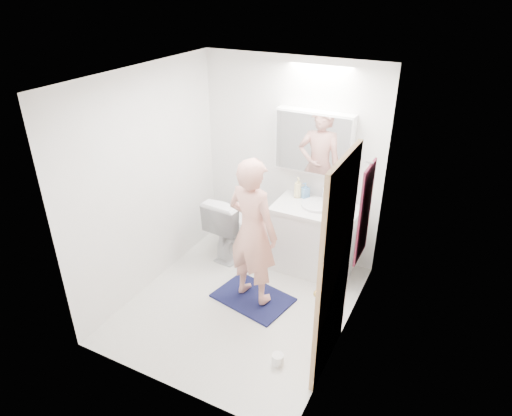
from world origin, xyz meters
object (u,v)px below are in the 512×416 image
Objects in this scene: medicine_cabinet at (314,142)px; toothbrush_cup at (337,201)px; vanity_cabinet at (314,240)px; person at (253,232)px; soap_bottle_a at (298,188)px; soap_bottle_b at (305,190)px; toilet_paper_roll at (278,359)px; toilet at (235,224)px.

medicine_cabinet is 9.05× the size of toothbrush_cup.
vanity_cabinet is 1.14m from medicine_cabinet.
soap_bottle_a is (0.08, 1.00, 0.10)m from person.
soap_bottle_a is at bearing -157.07° from medicine_cabinet.
medicine_cabinet reaches higher than vanity_cabinet.
toilet_paper_roll is at bearing -75.08° from soap_bottle_b.
vanity_cabinet is 0.54m from toothbrush_cup.
toilet_paper_roll is at bearing -77.22° from medicine_cabinet.
toilet is 1.05m from person.
toilet is at bearing -38.34° from person.
toothbrush_cup is 0.88× the size of toilet_paper_roll.
medicine_cabinet is 0.58m from soap_bottle_a.
vanity_cabinet is 1.02× the size of medicine_cabinet.
person reaches higher than toilet.
vanity_cabinet is at bearing -55.12° from medicine_cabinet.
soap_bottle_b is at bearing -87.40° from person.
toilet is 3.33× the size of soap_bottle_a.
toilet is at bearing -173.35° from vanity_cabinet.
toilet_paper_roll is (0.54, -1.71, -0.89)m from soap_bottle_a.
toothbrush_cup is (0.56, 1.01, 0.02)m from person.
medicine_cabinet is (-0.15, 0.21, 1.11)m from vanity_cabinet.
medicine_cabinet reaches higher than soap_bottle_a.
toilet is 7.45× the size of toilet_paper_roll.
soap_bottle_b is (-0.06, -0.03, -0.59)m from medicine_cabinet.
vanity_cabinet is 1.03m from person.
medicine_cabinet reaches higher than person.
toilet reaches higher than toilet_paper_roll.
medicine_cabinet is 0.59m from soap_bottle_b.
soap_bottle_a is 1.33× the size of soap_bottle_b.
toilet is 0.97m from soap_bottle_b.
person is 1.24m from toilet_paper_roll.
vanity_cabinet is at bearing -168.49° from toilet.
toothbrush_cup reaches higher than toilet.
person is at bearing -118.93° from toothbrush_cup.
vanity_cabinet is 3.65× the size of soap_bottle_a.
toilet_paper_roll is at bearing 142.46° from person.
soap_bottle_a is 0.48m from toothbrush_cup.
soap_bottle_a reaches higher than vanity_cabinet.
soap_bottle_a reaches higher than soap_bottle_b.
toilet is at bearing -158.85° from medicine_cabinet.
toilet is at bearing 130.62° from toilet_paper_roll.
vanity_cabinet is at bearing -40.80° from soap_bottle_b.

